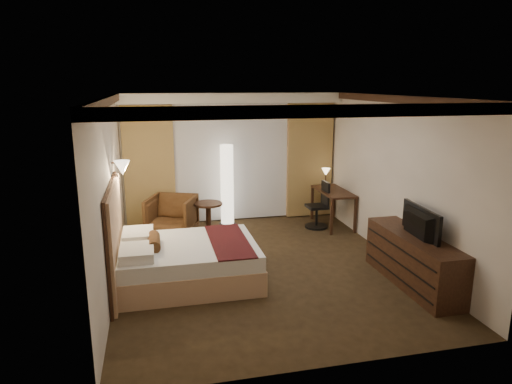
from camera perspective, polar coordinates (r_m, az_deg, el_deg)
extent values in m
cube|color=black|center=(7.46, 0.70, -9.33)|extent=(4.50, 5.50, 0.01)
cube|color=white|center=(6.88, 0.76, 11.88)|extent=(4.50, 5.50, 0.01)
cube|color=beige|center=(9.70, -3.12, 4.31)|extent=(4.50, 0.02, 2.70)
cube|color=beige|center=(6.89, -17.78, -0.12)|extent=(0.02, 5.50, 2.70)
cube|color=beige|center=(7.88, 16.85, 1.61)|extent=(0.02, 5.50, 2.70)
cube|color=white|center=(9.33, -2.95, 11.67)|extent=(4.50, 0.50, 0.20)
cube|color=silver|center=(9.63, -3.03, 3.65)|extent=(2.48, 0.04, 2.45)
cube|color=tan|center=(9.44, -13.20, 3.10)|extent=(1.00, 0.14, 2.45)
cube|color=tan|center=(10.01, 6.68, 3.94)|extent=(1.00, 0.14, 2.45)
imported|color=#452A14|center=(8.92, -10.50, -2.74)|extent=(1.08, 1.05, 0.87)
imported|color=black|center=(6.87, 19.24, -2.88)|extent=(0.65, 1.04, 0.13)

